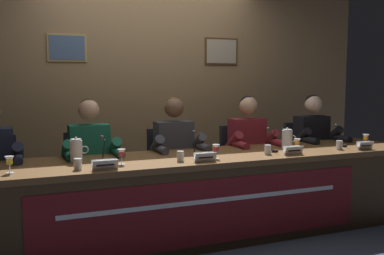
% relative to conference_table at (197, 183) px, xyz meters
% --- Properties ---
extents(ground_plane, '(12.00, 12.00, 0.00)m').
position_rel_conference_table_xyz_m(ground_plane, '(-0.00, 0.12, -0.52)').
color(ground_plane, '#383D4C').
extents(wall_back_panelled, '(5.59, 0.14, 2.60)m').
position_rel_conference_table_xyz_m(wall_back_panelled, '(0.00, 1.48, 0.78)').
color(wall_back_panelled, '#937047').
rests_on(wall_back_panelled, ground_plane).
extents(conference_table, '(4.39, 0.84, 0.74)m').
position_rel_conference_table_xyz_m(conference_table, '(0.00, 0.00, 0.00)').
color(conference_table, brown).
rests_on(conference_table, ground_plane).
extents(juice_glass_far_left, '(0.06, 0.06, 0.12)m').
position_rel_conference_table_xyz_m(juice_glass_far_left, '(-1.49, -0.06, 0.30)').
color(juice_glass_far_left, white).
rests_on(juice_glass_far_left, conference_table).
extents(chair_left, '(0.44, 0.45, 0.91)m').
position_rel_conference_table_xyz_m(chair_left, '(-0.82, 0.72, -0.08)').
color(chair_left, black).
rests_on(chair_left, ground_plane).
extents(panelist_left, '(0.51, 0.48, 1.23)m').
position_rel_conference_table_xyz_m(panelist_left, '(-0.82, 0.52, 0.20)').
color(panelist_left, black).
rests_on(panelist_left, ground_plane).
extents(nameplate_left, '(0.19, 0.06, 0.08)m').
position_rel_conference_table_xyz_m(nameplate_left, '(-0.83, -0.20, 0.26)').
color(nameplate_left, white).
rests_on(nameplate_left, conference_table).
extents(juice_glass_left, '(0.06, 0.06, 0.12)m').
position_rel_conference_table_xyz_m(juice_glass_left, '(-0.67, -0.04, 0.30)').
color(juice_glass_left, white).
rests_on(juice_glass_left, conference_table).
extents(water_cup_left, '(0.06, 0.06, 0.08)m').
position_rel_conference_table_xyz_m(water_cup_left, '(-1.01, -0.12, 0.26)').
color(water_cup_left, silver).
rests_on(water_cup_left, conference_table).
extents(microphone_left, '(0.06, 0.17, 0.22)m').
position_rel_conference_table_xyz_m(microphone_left, '(-0.79, 0.05, 0.29)').
color(microphone_left, black).
rests_on(microphone_left, conference_table).
extents(chair_center, '(0.44, 0.45, 0.91)m').
position_rel_conference_table_xyz_m(chair_center, '(-0.00, 0.72, -0.08)').
color(chair_center, black).
rests_on(chair_center, ground_plane).
extents(panelist_center, '(0.51, 0.48, 1.23)m').
position_rel_conference_table_xyz_m(panelist_center, '(-0.00, 0.52, 0.20)').
color(panelist_center, black).
rests_on(panelist_center, ground_plane).
extents(nameplate_center, '(0.18, 0.06, 0.08)m').
position_rel_conference_table_xyz_m(nameplate_center, '(-0.01, -0.19, 0.26)').
color(nameplate_center, white).
rests_on(nameplate_center, conference_table).
extents(juice_glass_center, '(0.06, 0.06, 0.12)m').
position_rel_conference_table_xyz_m(juice_glass_center, '(0.13, -0.10, 0.30)').
color(juice_glass_center, white).
rests_on(juice_glass_center, conference_table).
extents(water_cup_center, '(0.06, 0.06, 0.08)m').
position_rel_conference_table_xyz_m(water_cup_center, '(-0.19, -0.09, 0.26)').
color(water_cup_center, silver).
rests_on(water_cup_center, conference_table).
extents(microphone_center, '(0.06, 0.17, 0.22)m').
position_rel_conference_table_xyz_m(microphone_center, '(0.04, 0.10, 0.29)').
color(microphone_center, black).
rests_on(microphone_center, conference_table).
extents(chair_right, '(0.44, 0.45, 0.91)m').
position_rel_conference_table_xyz_m(chair_right, '(0.82, 0.72, -0.08)').
color(chair_right, black).
rests_on(chair_right, ground_plane).
extents(panelist_right, '(0.51, 0.48, 1.23)m').
position_rel_conference_table_xyz_m(panelist_right, '(0.82, 0.52, 0.20)').
color(panelist_right, black).
rests_on(panelist_right, ground_plane).
extents(nameplate_right, '(0.18, 0.06, 0.08)m').
position_rel_conference_table_xyz_m(nameplate_right, '(0.85, -0.17, 0.26)').
color(nameplate_right, white).
rests_on(nameplate_right, conference_table).
extents(juice_glass_right, '(0.06, 0.06, 0.12)m').
position_rel_conference_table_xyz_m(juice_glass_right, '(0.98, -0.05, 0.30)').
color(juice_glass_right, white).
rests_on(juice_glass_right, conference_table).
extents(water_cup_right, '(0.06, 0.06, 0.08)m').
position_rel_conference_table_xyz_m(water_cup_right, '(0.66, -0.06, 0.26)').
color(water_cup_right, silver).
rests_on(water_cup_right, conference_table).
extents(microphone_right, '(0.06, 0.17, 0.22)m').
position_rel_conference_table_xyz_m(microphone_right, '(0.78, 0.06, 0.29)').
color(microphone_right, black).
rests_on(microphone_right, conference_table).
extents(chair_far_right, '(0.44, 0.45, 0.91)m').
position_rel_conference_table_xyz_m(chair_far_right, '(1.63, 0.72, -0.08)').
color(chair_far_right, black).
rests_on(chair_far_right, ground_plane).
extents(panelist_far_right, '(0.51, 0.48, 1.23)m').
position_rel_conference_table_xyz_m(panelist_far_right, '(1.63, 0.52, 0.20)').
color(panelist_far_right, black).
rests_on(panelist_far_right, ground_plane).
extents(nameplate_far_right, '(0.16, 0.06, 0.08)m').
position_rel_conference_table_xyz_m(nameplate_far_right, '(1.66, -0.18, 0.26)').
color(nameplate_far_right, white).
rests_on(nameplate_far_right, conference_table).
extents(juice_glass_far_right, '(0.06, 0.06, 0.12)m').
position_rel_conference_table_xyz_m(juice_glass_far_right, '(1.81, -0.03, 0.30)').
color(juice_glass_far_right, white).
rests_on(juice_glass_far_right, conference_table).
extents(water_cup_far_right, '(0.06, 0.06, 0.08)m').
position_rel_conference_table_xyz_m(water_cup_far_right, '(1.44, -0.08, 0.26)').
color(water_cup_far_right, silver).
rests_on(water_cup_far_right, conference_table).
extents(microphone_far_right, '(0.06, 0.17, 0.22)m').
position_rel_conference_table_xyz_m(microphone_far_right, '(1.60, 0.08, 0.29)').
color(microphone_far_right, black).
rests_on(microphone_far_right, conference_table).
extents(water_pitcher_left_side, '(0.15, 0.10, 0.21)m').
position_rel_conference_table_xyz_m(water_pitcher_left_side, '(-0.99, 0.18, 0.31)').
color(water_pitcher_left_side, silver).
rests_on(water_pitcher_left_side, conference_table).
extents(water_pitcher_right_side, '(0.15, 0.10, 0.21)m').
position_rel_conference_table_xyz_m(water_pitcher_right_side, '(0.99, 0.12, 0.31)').
color(water_pitcher_right_side, silver).
rests_on(water_pitcher_right_side, conference_table).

